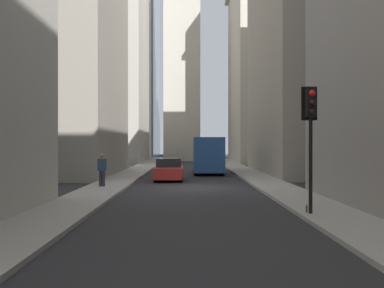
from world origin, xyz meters
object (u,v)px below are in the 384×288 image
at_px(sedan_red, 169,170).
at_px(pedestrian, 102,169).
at_px(discarded_bottle, 307,209).
at_px(delivery_truck, 208,155).
at_px(traffic_light_foreground, 311,120).

xyz_separation_m(sedan_red, pedestrian, (-5.22, 3.29, 0.41)).
height_order(sedan_red, pedestrian, pedestrian).
height_order(sedan_red, discarded_bottle, sedan_red).
xyz_separation_m(delivery_truck, traffic_light_foreground, (-19.64, -2.36, 1.70)).
height_order(delivery_truck, traffic_light_foreground, traffic_light_foreground).
relative_size(traffic_light_foreground, discarded_bottle, 15.21).
distance_m(delivery_truck, discarded_bottle, 19.61).
distance_m(traffic_light_foreground, pedestrian, 12.18).
height_order(delivery_truck, sedan_red, delivery_truck).
bearing_deg(sedan_red, delivery_truck, -25.40).
relative_size(traffic_light_foreground, pedestrian, 2.40).
relative_size(delivery_truck, pedestrian, 3.77).
xyz_separation_m(delivery_truck, sedan_red, (-5.90, 2.80, -0.80)).
xyz_separation_m(traffic_light_foreground, pedestrian, (8.53, 8.45, -2.09)).
bearing_deg(discarded_bottle, sedan_red, 20.60).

